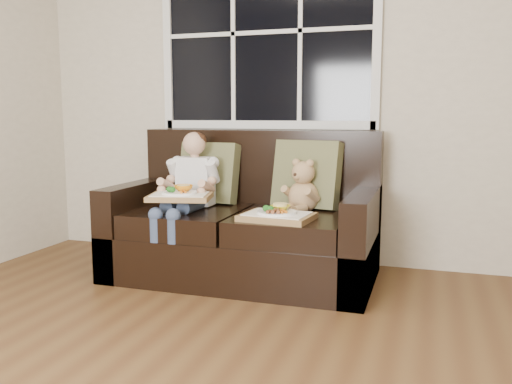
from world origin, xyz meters
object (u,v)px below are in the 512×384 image
(teddy_bear, at_px, (303,190))
(tray_left, at_px, (180,195))
(child, at_px, (189,182))
(tray_right, at_px, (277,215))
(loveseat, at_px, (246,229))

(teddy_bear, distance_m, tray_left, 0.79)
(child, bearing_deg, tray_right, -17.12)
(loveseat, relative_size, teddy_bear, 4.85)
(loveseat, xyz_separation_m, tray_left, (-0.32, -0.34, 0.26))
(loveseat, height_order, tray_left, loveseat)
(teddy_bear, height_order, tray_right, teddy_bear)
(child, height_order, teddy_bear, child)
(child, bearing_deg, teddy_bear, 10.71)
(loveseat, height_order, tray_right, loveseat)
(child, distance_m, tray_right, 0.71)
(tray_left, bearing_deg, teddy_bear, 13.61)
(loveseat, xyz_separation_m, child, (-0.36, -0.11, 0.31))
(loveseat, relative_size, tray_left, 3.89)
(teddy_bear, height_order, tray_left, teddy_bear)
(teddy_bear, xyz_separation_m, tray_left, (-0.70, -0.36, -0.02))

